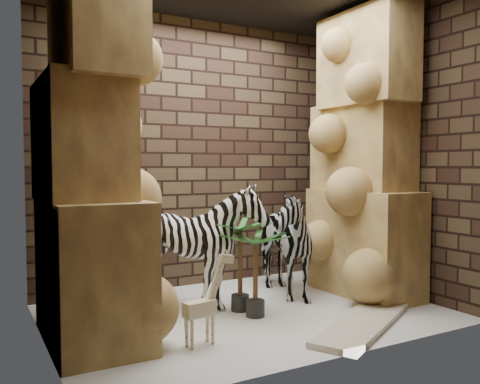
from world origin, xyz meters
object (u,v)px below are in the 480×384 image
giraffe_toy (200,298)px  surfboard (366,321)px  palm_front (240,265)px  palm_back (255,274)px  zebra_right (277,234)px  zebra_left (200,253)px

giraffe_toy → surfboard: size_ratio=0.45×
palm_front → palm_back: 0.23m
zebra_right → giraffe_toy: bearing=-135.6°
zebra_left → surfboard: bearing=-41.1°
zebra_right → surfboard: bearing=-75.2°
zebra_left → palm_back: zebra_left is taller
zebra_right → surfboard: 1.34m
zebra_left → surfboard: size_ratio=0.75×
palm_back → palm_front: bearing=97.6°
zebra_right → palm_back: size_ratio=1.68×
giraffe_toy → palm_back: size_ratio=0.94×
zebra_right → palm_front: size_ratio=1.49×
zebra_left → palm_back: (0.35, -0.43, -0.16)m
surfboard → palm_back: bearing=109.0°
zebra_left → palm_back: size_ratio=1.55×
zebra_right → giraffe_toy: 1.66m
palm_front → palm_back: palm_front is taller
zebra_left → surfboard: zebra_left is taller
zebra_right → palm_back: bearing=-129.0°
palm_front → palm_back: size_ratio=1.13×
palm_back → surfboard: bearing=-42.1°
zebra_left → palm_front: (0.32, -0.20, -0.11)m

